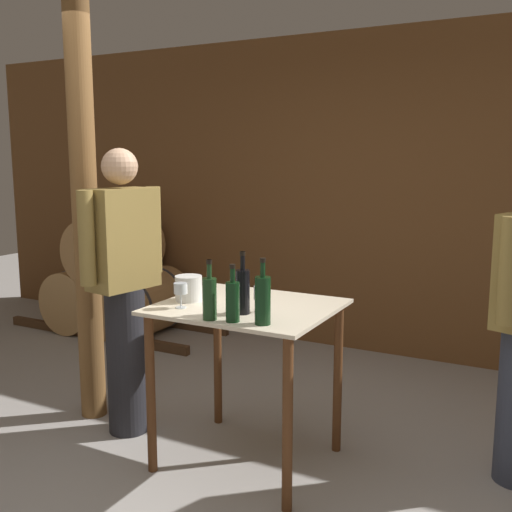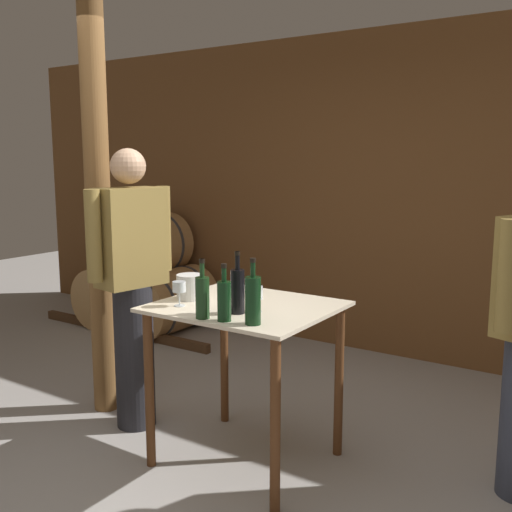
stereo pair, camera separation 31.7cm
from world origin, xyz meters
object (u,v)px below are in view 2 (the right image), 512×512
at_px(wine_bottle_far_left, 202,296).
at_px(wooden_post, 98,207).
at_px(wine_bottle_center, 224,299).
at_px(wine_bottle_right, 253,299).
at_px(wine_glass_near_center, 256,294).
at_px(person_visitor_with_scarf, 132,283).
at_px(wine_bottle_left, 237,290).
at_px(ice_bucket, 190,287).
at_px(wine_glass_near_left, 179,288).

bearing_deg(wine_bottle_far_left, wooden_post, 160.88).
distance_m(wine_bottle_center, wine_bottle_right, 0.15).
height_order(wine_bottle_far_left, wine_glass_near_center, wine_bottle_far_left).
height_order(wooden_post, person_visitor_with_scarf, wooden_post).
height_order(wine_bottle_far_left, wine_bottle_center, wine_bottle_far_left).
bearing_deg(wooden_post, wine_bottle_right, -14.00).
bearing_deg(wine_bottle_left, wine_glass_near_center, 49.88).
bearing_deg(wine_bottle_center, ice_bucket, 148.99).
height_order(wine_bottle_center, wine_glass_near_center, wine_bottle_center).
height_order(wine_bottle_right, ice_bucket, wine_bottle_right).
relative_size(wine_bottle_far_left, person_visitor_with_scarf, 0.17).
xyz_separation_m(wine_bottle_far_left, wine_glass_near_center, (0.15, 0.25, -0.02)).
xyz_separation_m(wine_glass_near_left, wine_glass_near_center, (0.41, 0.12, -0.00)).
height_order(wine_bottle_left, wine_bottle_right, same).
distance_m(wine_bottle_left, wine_glass_near_center, 0.10).
xyz_separation_m(wooden_post, wine_bottle_right, (1.42, -0.35, -0.34)).
bearing_deg(wine_bottle_right, wine_glass_near_center, 119.94).
bearing_deg(person_visitor_with_scarf, wine_glass_near_center, -4.79).
bearing_deg(wine_bottle_center, wooden_post, 163.33).
bearing_deg(wine_glass_near_left, wine_bottle_far_left, -25.91).
bearing_deg(wine_glass_near_center, wine_bottle_left, -130.12).
bearing_deg(wine_bottle_right, ice_bucket, 158.23).
relative_size(wine_bottle_left, wine_bottle_right, 1.00).
height_order(wine_bottle_left, wine_glass_near_left, wine_bottle_left).
relative_size(wine_bottle_far_left, wine_glass_near_left, 2.22).
bearing_deg(wine_glass_near_left, ice_bucket, 109.62).
bearing_deg(wine_bottle_left, wooden_post, 169.55).
height_order(wine_bottle_far_left, wine_bottle_right, wine_bottle_right).
relative_size(wine_bottle_left, wine_glass_near_center, 2.37).
bearing_deg(wine_glass_near_left, wine_bottle_right, -8.43).
bearing_deg(wine_bottle_left, person_visitor_with_scarf, 170.23).
xyz_separation_m(wine_glass_near_left, person_visitor_with_scarf, (-0.55, 0.20, -0.08)).
xyz_separation_m(wooden_post, wine_bottle_left, (1.25, -0.23, -0.34)).
distance_m(wooden_post, ice_bucket, 0.95).
relative_size(ice_bucket, person_visitor_with_scarf, 0.09).
bearing_deg(wooden_post, wine_bottle_left, -10.45).
bearing_deg(wooden_post, wine_bottle_center, -16.67).
distance_m(wine_bottle_far_left, wine_glass_near_left, 0.28).
height_order(wine_glass_near_left, person_visitor_with_scarf, person_visitor_with_scarf).
height_order(wooden_post, wine_bottle_right, wooden_post).
relative_size(wooden_post, wine_glass_near_center, 20.22).
relative_size(wooden_post, wine_bottle_center, 9.65).
height_order(wooden_post, wine_bottle_far_left, wooden_post).
relative_size(wooden_post, person_visitor_with_scarf, 1.57).
distance_m(wine_glass_near_center, ice_bucket, 0.46).
bearing_deg(ice_bucket, wine_glass_near_center, -3.79).
distance_m(wooden_post, person_visitor_with_scarf, 0.57).
height_order(wine_bottle_center, ice_bucket, wine_bottle_center).
relative_size(wine_bottle_left, person_visitor_with_scarf, 0.18).
xyz_separation_m(wine_bottle_right, person_visitor_with_scarf, (-1.07, 0.28, -0.10)).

